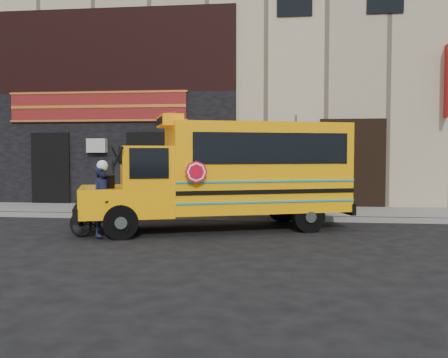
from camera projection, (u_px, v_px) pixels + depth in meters
name	position (u px, v px, depth m)	size (l,w,h in m)	color
ground	(215.00, 234.00, 12.17)	(120.00, 120.00, 0.00)	black
curb	(227.00, 217.00, 14.75)	(40.00, 0.20, 0.15)	gray
sidewalk	(232.00, 212.00, 16.23)	(40.00, 3.00, 0.15)	slate
building	(246.00, 60.00, 22.23)	(20.00, 10.70, 12.00)	gray
school_bus	(231.00, 171.00, 12.93)	(7.21, 4.34, 2.92)	black
sign_pole	(295.00, 163.00, 14.37)	(0.08, 0.27, 3.07)	#48514B
bicycle	(99.00, 218.00, 11.55)	(0.45, 1.59, 0.95)	black
cyclist	(103.00, 203.00, 11.58)	(0.60, 0.40, 1.66)	black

